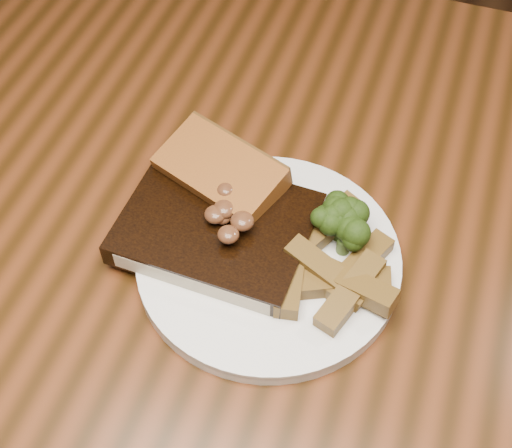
{
  "coord_description": "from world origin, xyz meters",
  "views": [
    {
      "loc": [
        0.12,
        -0.4,
        1.32
      ],
      "look_at": [
        -0.01,
        -0.01,
        0.78
      ],
      "focal_mm": 50.0,
      "sensor_mm": 36.0,
      "label": 1
    }
  ],
  "objects": [
    {
      "name": "dining_table",
      "position": [
        0.0,
        0.0,
        0.66
      ],
      "size": [
        1.6,
        0.9,
        0.75
      ],
      "color": "#532610",
      "rests_on": "ground"
    },
    {
      "name": "chair_far",
      "position": [
        -0.2,
        0.63,
        0.47
      ],
      "size": [
        0.49,
        0.49,
        0.87
      ],
      "rotation": [
        0.0,
        0.0,
        2.91
      ],
      "color": "black",
      "rests_on": "ground"
    },
    {
      "name": "plate",
      "position": [
        0.01,
        -0.03,
        0.76
      ],
      "size": [
        0.27,
        0.27,
        0.01
      ],
      "primitive_type": "cylinder",
      "rotation": [
        0.0,
        0.0,
        0.07
      ],
      "color": "white",
      "rests_on": "dining_table"
    },
    {
      "name": "steak",
      "position": [
        -0.04,
        -0.02,
        0.78
      ],
      "size": [
        0.18,
        0.14,
        0.03
      ],
      "primitive_type": "cube",
      "rotation": [
        0.0,
        0.0,
        -0.03
      ],
      "color": "black",
      "rests_on": "plate"
    },
    {
      "name": "steak_bone",
      "position": [
        -0.04,
        -0.08,
        0.77
      ],
      "size": [
        0.16,
        0.02,
        0.02
      ],
      "primitive_type": "cube",
      "rotation": [
        0.0,
        0.0,
        -0.03
      ],
      "color": "#BAAD90",
      "rests_on": "plate"
    },
    {
      "name": "mushroom_pile",
      "position": [
        -0.04,
        -0.02,
        0.8
      ],
      "size": [
        0.06,
        0.06,
        0.03
      ],
      "primitive_type": null,
      "color": "#59331C",
      "rests_on": "steak"
    },
    {
      "name": "garlic_bread",
      "position": [
        -0.06,
        0.03,
        0.78
      ],
      "size": [
        0.14,
        0.11,
        0.03
      ],
      "primitive_type": "cube",
      "rotation": [
        0.0,
        0.0,
        -0.35
      ],
      "color": "#9A571C",
      "rests_on": "plate"
    },
    {
      "name": "potato_wedges",
      "position": [
        0.08,
        -0.02,
        0.77
      ],
      "size": [
        0.11,
        0.11,
        0.02
      ],
      "primitive_type": null,
      "color": "brown",
      "rests_on": "plate"
    },
    {
      "name": "broccoli_cluster",
      "position": [
        0.08,
        0.03,
        0.78
      ],
      "size": [
        0.08,
        0.08,
        0.04
      ],
      "primitive_type": null,
      "color": "#233A0D",
      "rests_on": "plate"
    }
  ]
}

